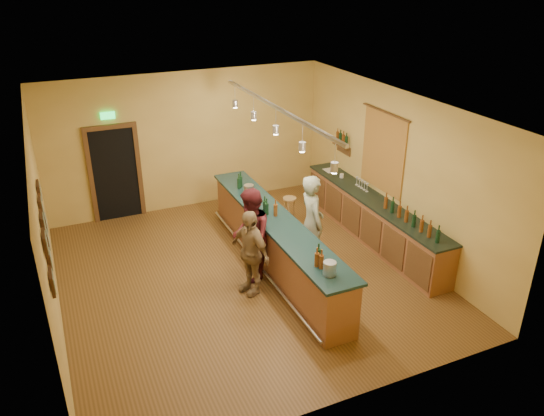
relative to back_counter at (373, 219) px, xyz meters
name	(u,v)px	position (x,y,z in m)	size (l,w,h in m)	color
floor	(244,274)	(-2.97, -0.18, -0.49)	(7.00, 7.00, 0.00)	brown
ceiling	(239,108)	(-2.97, -0.18, 2.71)	(6.50, 7.00, 0.02)	silver
wall_back	(187,141)	(-2.97, 3.32, 1.11)	(6.50, 0.02, 3.20)	#B59244
wall_front	(345,303)	(-2.97, -3.68, 1.11)	(6.50, 0.02, 3.20)	#B59244
wall_left	(44,232)	(-6.22, -0.18, 1.11)	(0.02, 7.00, 3.20)	#B59244
wall_right	(394,170)	(0.28, -0.18, 1.11)	(0.02, 7.00, 3.20)	#B59244
doorway	(115,171)	(-4.67, 3.30, 0.64)	(1.15, 0.09, 2.48)	black
tapestry	(383,152)	(0.26, 0.22, 1.36)	(0.03, 1.40, 1.60)	#9D3C1F
bottle_shelf	(342,141)	(0.20, 1.72, 1.18)	(0.17, 0.55, 0.54)	#4C2B16
picture_grid	(45,232)	(-6.18, -0.93, 1.46)	(0.06, 2.20, 0.70)	#382111
back_counter	(373,219)	(0.00, 0.00, 0.00)	(0.60, 4.55, 1.27)	brown
tasting_bar	(275,240)	(-2.32, -0.18, 0.12)	(0.73, 5.10, 1.38)	brown
pendant_track	(276,116)	(-2.32, -0.18, 2.50)	(0.11, 4.60, 0.50)	silver
bartender	(312,223)	(-1.67, -0.41, 0.45)	(0.68, 0.45, 1.88)	gray
customer_a	(251,235)	(-2.87, -0.32, 0.39)	(0.86, 0.67, 1.76)	#59191E
customer_b	(250,252)	(-3.05, -0.74, 0.31)	(0.93, 0.39, 1.59)	#997A51
bar_stool	(290,204)	(-1.24, 1.44, -0.01)	(0.30, 0.30, 0.62)	#A38649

